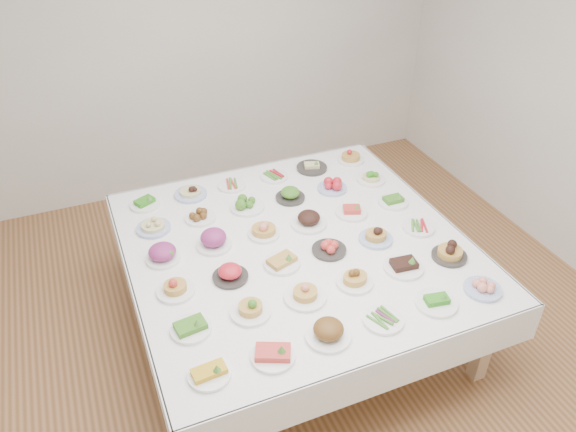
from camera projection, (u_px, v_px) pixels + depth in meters
name	position (u px, v px, depth m)	size (l,w,h in m)	color
room_envelope	(301.00, 109.00, 3.04)	(5.02, 5.02, 2.81)	#98673F
display_table	(296.00, 251.00, 3.87)	(2.25, 2.25, 0.75)	white
dish_0	(209.00, 371.00, 2.88)	(0.22, 0.22, 0.10)	white
dish_1	(273.00, 352.00, 2.97)	(0.24, 0.24, 0.11)	white
dish_2	(328.00, 329.00, 3.08)	(0.25, 0.25, 0.14)	white
dish_3	(383.00, 319.00, 3.21)	(0.23, 0.23, 0.05)	white
dish_4	(437.00, 300.00, 3.32)	(0.25, 0.25, 0.09)	white
dish_5	(483.00, 286.00, 3.42)	(0.23, 0.23, 0.09)	#4C66B2
dish_6	(190.00, 325.00, 3.14)	(0.23, 0.23, 0.10)	white
dish_7	(250.00, 306.00, 3.25)	(0.24, 0.24, 0.13)	white
dish_8	(305.00, 291.00, 3.34)	(0.25, 0.25, 0.14)	white
dish_9	(355.00, 277.00, 3.46)	(0.23, 0.23, 0.12)	white
dish_10	(404.00, 263.00, 3.58)	(0.25, 0.25, 0.12)	white
dish_11	(451.00, 249.00, 3.66)	(0.23, 0.23, 0.15)	#2C2A27
dish_12	(175.00, 285.00, 3.39)	(0.23, 0.23, 0.13)	white
dish_13	(230.00, 271.00, 3.50)	(0.22, 0.22, 0.13)	#2C2A27
dish_14	(282.00, 259.00, 3.61)	(0.23, 0.23, 0.11)	white
dish_15	(329.00, 247.00, 3.73)	(0.23, 0.23, 0.09)	#2C2A27
dish_16	(376.00, 234.00, 3.82)	(0.23, 0.23, 0.13)	#4C66B2
dish_17	(419.00, 227.00, 3.95)	(0.22, 0.22, 0.05)	white
dish_18	(162.00, 251.00, 3.64)	(0.27, 0.27, 0.15)	white
dish_19	(214.00, 239.00, 3.77)	(0.23, 0.23, 0.13)	white
dish_20	(264.00, 228.00, 3.87)	(0.23, 0.22, 0.13)	white
dish_21	(309.00, 218.00, 3.98)	(0.25, 0.25, 0.13)	white
dish_22	(352.00, 210.00, 4.10)	(0.23, 0.23, 0.09)	white
dish_23	(393.00, 199.00, 4.21)	(0.22, 0.22, 0.10)	white
dish_24	(153.00, 223.00, 3.92)	(0.24, 0.24, 0.13)	#4C66B2
dish_25	(200.00, 214.00, 4.04)	(0.22, 0.22, 0.10)	white
dish_26	(247.00, 202.00, 4.15)	(0.25, 0.25, 0.12)	white
dish_27	(290.00, 194.00, 4.26)	(0.22, 0.22, 0.11)	#2C2A27
dish_28	(332.00, 184.00, 4.37)	(0.24, 0.24, 0.11)	#4C66B2
dish_29	(371.00, 175.00, 4.47)	(0.22, 0.22, 0.13)	white
dish_30	(145.00, 202.00, 4.19)	(0.22, 0.22, 0.09)	white
dish_31	(190.00, 189.00, 4.29)	(0.25, 0.25, 0.13)	#4C66B2
dish_32	(232.00, 185.00, 4.42)	(0.21, 0.21, 0.05)	white
dish_33	(274.00, 176.00, 4.53)	(0.22, 0.22, 0.05)	white
dish_34	(312.00, 166.00, 4.64)	(0.25, 0.25, 0.09)	#2C2A27
dish_35	(351.00, 155.00, 4.74)	(0.22, 0.22, 0.13)	white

